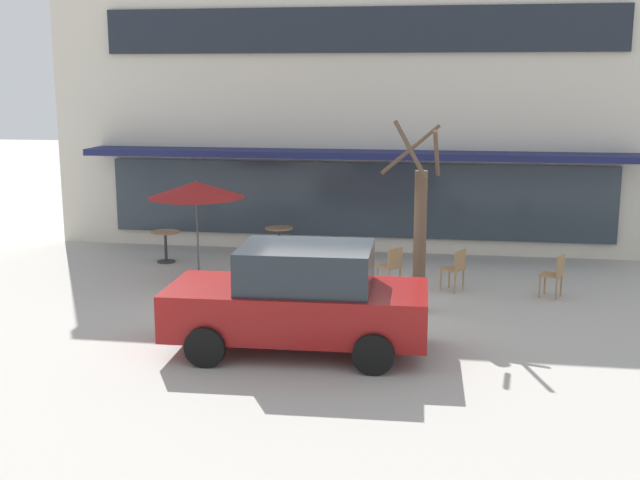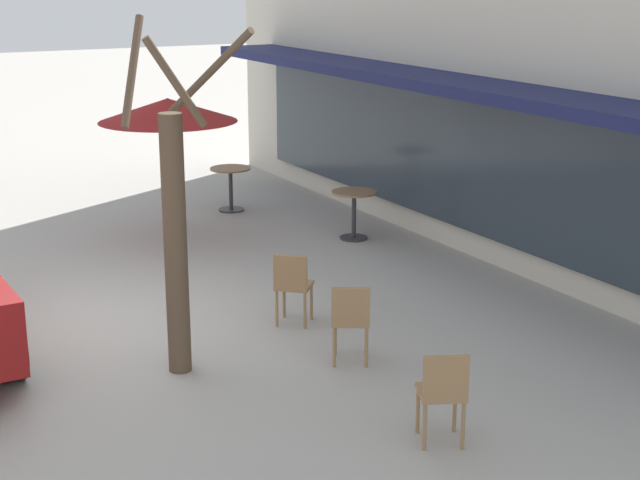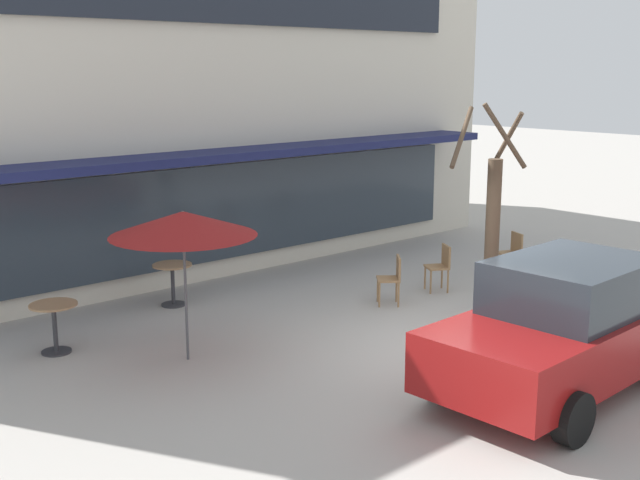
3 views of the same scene
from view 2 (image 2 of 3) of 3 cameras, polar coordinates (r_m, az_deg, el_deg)
The scene contains 8 objects.
ground_plane at distance 11.92m, azimuth -14.44°, elevation -5.00°, with size 80.00×80.00×0.00m, color #ADA8A0.
cafe_table_near_wall at distance 15.18m, azimuth 1.99°, elevation 1.95°, with size 0.70×0.70×0.76m.
cafe_table_streetside at distance 17.04m, azimuth -5.22°, elevation 3.40°, with size 0.70×0.70×0.76m.
patio_umbrella_green_folded at distance 15.01m, azimuth -8.85°, elevation 7.48°, with size 2.10×2.10×2.20m.
cafe_chair_0 at distance 10.37m, azimuth 1.80°, elevation -4.52°, with size 0.55×0.55×0.89m.
cafe_chair_1 at distance 8.72m, azimuth 7.16°, elevation -8.67°, with size 0.53×0.53×0.89m.
cafe_chair_2 at distance 11.48m, azimuth -1.61°, elevation -2.51°, with size 0.56×0.56×0.89m.
street_tree at distance 10.01m, azimuth -8.41°, elevation 0.91°, with size 1.14×1.35×3.64m.
Camera 2 is at (10.91, -2.56, 4.09)m, focal length 55.00 mm.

